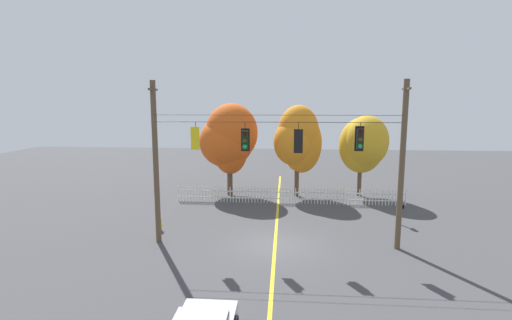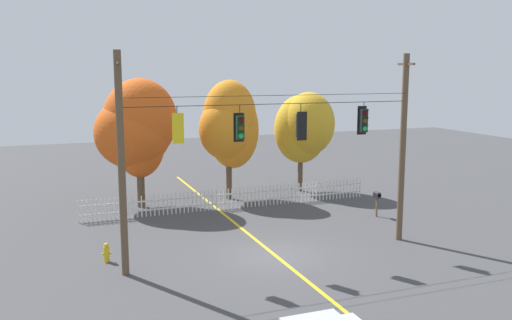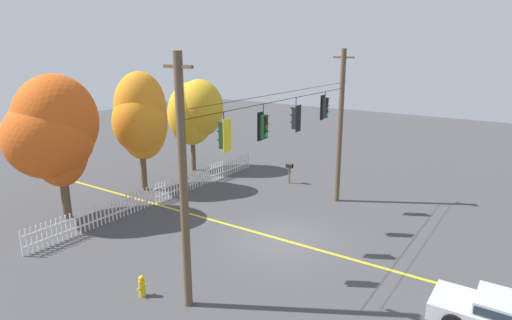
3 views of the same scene
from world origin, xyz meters
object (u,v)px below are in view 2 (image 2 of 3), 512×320
traffic_signal_eastbound_side (177,128)px  fire_hydrant (107,253)px  autumn_oak_far_east (305,127)px  traffic_signal_southbound_primary (240,127)px  traffic_signal_northbound_primary (363,120)px  autumn_maple_mid (230,125)px  roadside_mailbox (377,196)px  autumn_maple_near_fence (137,129)px  traffic_signal_westbound_side (301,126)px

traffic_signal_eastbound_side → fire_hydrant: traffic_signal_eastbound_side is taller
autumn_oak_far_east → fire_hydrant: size_ratio=8.04×
traffic_signal_southbound_primary → traffic_signal_northbound_primary: same height
traffic_signal_northbound_primary → autumn_oak_far_east: autumn_oak_far_east is taller
autumn_maple_mid → fire_hydrant: 12.43m
traffic_signal_northbound_primary → roadside_mailbox: bearing=48.6°
autumn_maple_near_fence → autumn_oak_far_east: 10.28m
autumn_maple_near_fence → roadside_mailbox: 13.41m
autumn_maple_near_fence → fire_hydrant: autumn_maple_near_fence is taller
traffic_signal_westbound_side → fire_hydrant: traffic_signal_westbound_side is taller
traffic_signal_northbound_primary → roadside_mailbox: 6.62m
traffic_signal_westbound_side → autumn_maple_mid: 10.38m
traffic_signal_southbound_primary → traffic_signal_westbound_side: same height
traffic_signal_northbound_primary → autumn_maple_near_fence: (-7.88, 10.40, -1.08)m
traffic_signal_westbound_side → fire_hydrant: 9.24m
autumn_maple_mid → roadside_mailbox: 9.41m
traffic_signal_northbound_primary → autumn_oak_far_east: (2.40, 10.58, -1.35)m
traffic_signal_southbound_primary → autumn_maple_mid: 10.77m
fire_hydrant → roadside_mailbox: size_ratio=0.59×
traffic_signal_southbound_primary → fire_hydrant: (-5.04, 1.66, -4.96)m
traffic_signal_eastbound_side → autumn_oak_far_east: 14.88m
autumn_maple_near_fence → roadside_mailbox: (11.17, -6.67, -3.28)m
autumn_oak_far_east → autumn_maple_near_fence: bearing=-179.0°
autumn_oak_far_east → roadside_mailbox: 7.53m
autumn_maple_mid → autumn_oak_far_east: bearing=3.1°
fire_hydrant → roadside_mailbox: (13.85, 2.08, 0.69)m
traffic_signal_eastbound_side → traffic_signal_westbound_side: 5.04m
traffic_signal_eastbound_side → fire_hydrant: (-2.59, 1.68, -5.03)m
traffic_signal_northbound_primary → fire_hydrant: size_ratio=1.80×
autumn_oak_far_east → traffic_signal_westbound_side: bearing=-116.7°
traffic_signal_westbound_side → roadside_mailbox: 8.41m
traffic_signal_eastbound_side → traffic_signal_northbound_primary: same height
traffic_signal_northbound_primary → autumn_maple_mid: autumn_maple_mid is taller
traffic_signal_southbound_primary → autumn_maple_near_fence: (-2.36, 10.40, -0.99)m
traffic_signal_northbound_primary → autumn_maple_near_fence: bearing=127.1°
traffic_signal_westbound_side → traffic_signal_northbound_primary: same height
fire_hydrant → roadside_mailbox: 14.02m
traffic_signal_eastbound_side → autumn_maple_mid: (5.40, 10.33, -1.03)m
traffic_signal_eastbound_side → traffic_signal_northbound_primary: 7.97m
traffic_signal_southbound_primary → roadside_mailbox: size_ratio=1.10×
traffic_signal_eastbound_side → traffic_signal_northbound_primary: bearing=0.1°
autumn_oak_far_east → roadside_mailbox: size_ratio=4.73×
traffic_signal_eastbound_side → roadside_mailbox: (11.26, 3.76, -4.35)m
traffic_signal_northbound_primary → fire_hydrant: traffic_signal_northbound_primary is taller
roadside_mailbox → autumn_maple_near_fence: bearing=149.2°
traffic_signal_southbound_primary → autumn_maple_mid: bearing=74.1°
traffic_signal_eastbound_side → traffic_signal_southbound_primary: (2.45, 0.02, -0.08)m
traffic_signal_eastbound_side → traffic_signal_westbound_side: (5.04, -0.00, -0.10)m
autumn_maple_near_fence → traffic_signal_southbound_primary: bearing=-77.2°
traffic_signal_eastbound_side → autumn_maple_mid: size_ratio=0.20×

